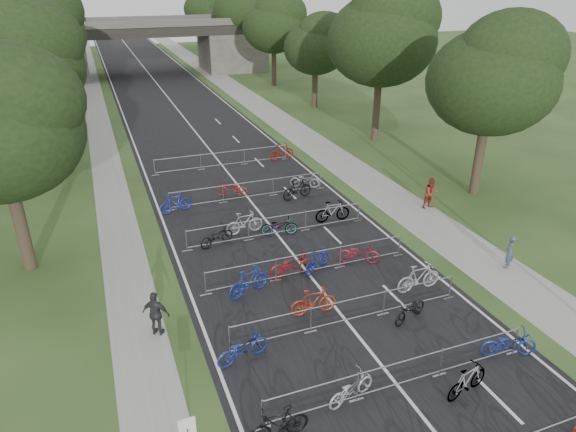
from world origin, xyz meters
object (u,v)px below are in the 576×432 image
overpass_bridge (147,47)px  pedestrian_b (431,193)px  pedestrian_c (156,314)px  pedestrian_a (510,252)px

overpass_bridge → pedestrian_b: bearing=-79.6°
pedestrian_b → pedestrian_c: bearing=-164.5°
pedestrian_a → pedestrian_b: (0.60, 6.77, 0.10)m
pedestrian_a → pedestrian_c: size_ratio=0.88×
overpass_bridge → pedestrian_c: size_ratio=17.46×
overpass_bridge → pedestrian_a: size_ratio=19.79×
pedestrian_a → pedestrian_b: size_ratio=0.88×
pedestrian_a → pedestrian_b: bearing=-123.6°
pedestrian_b → pedestrian_a: bearing=-100.0°
pedestrian_b → pedestrian_c: (-16.00, -5.97, 0.00)m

